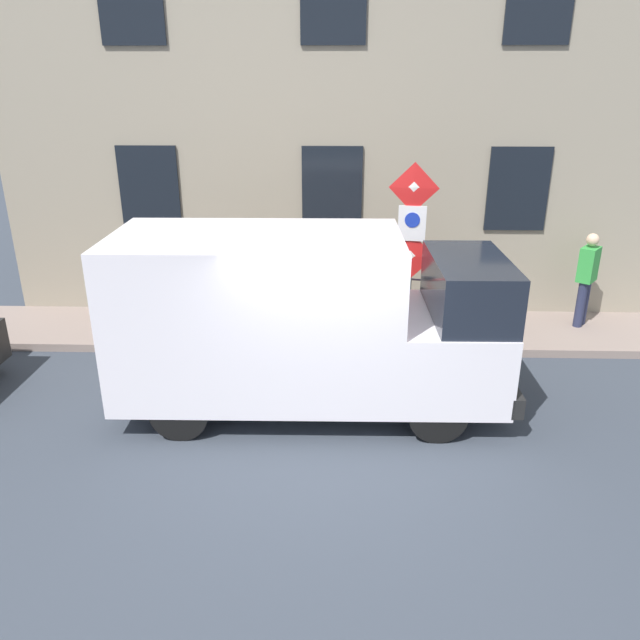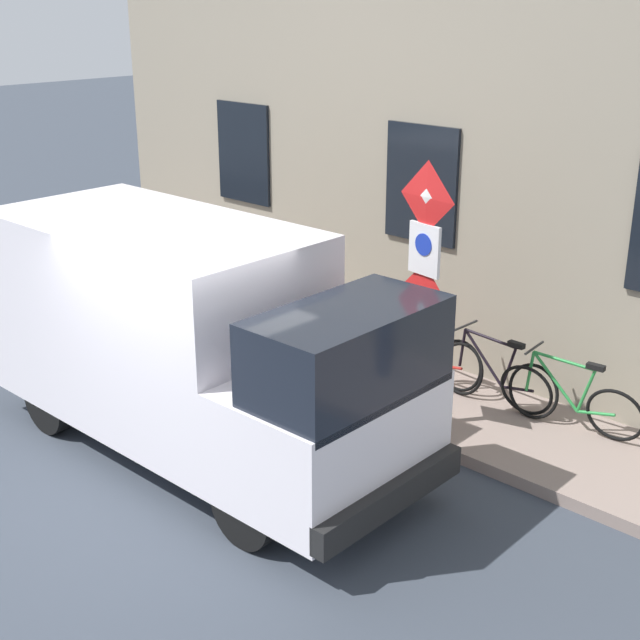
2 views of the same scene
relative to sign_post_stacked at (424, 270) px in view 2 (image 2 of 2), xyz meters
name	(u,v)px [view 2 (image 2 of 2)]	position (x,y,z in m)	size (l,w,h in m)	color
ground_plane	(148,491)	(-2.84, 1.29, -2.01)	(80.00, 80.00, 0.00)	#363C47
sidewalk_slab	(372,380)	(0.72, 1.29, -1.94)	(1.85, 14.26, 0.14)	gray
building_facade	(444,67)	(2.00, 1.29, 1.92)	(0.75, 12.26, 7.85)	gray
sign_post_stacked	(424,270)	(0.00, 0.00, 0.00)	(0.18, 0.56, 2.93)	#474C47
delivery_van	(191,337)	(-1.90, 1.65, -0.67)	(2.07, 5.35, 2.50)	white
bicycle_green	(569,399)	(1.10, -1.28, -1.50)	(0.46, 1.72, 0.89)	black
bicycle_black	(495,375)	(1.10, -0.30, -1.50)	(0.46, 1.71, 0.89)	black
bicycle_red	(429,353)	(1.10, 0.67, -1.50)	(0.46, 1.71, 0.89)	black
litter_bin	(317,346)	(0.15, 1.74, -1.42)	(0.44, 0.44, 0.90)	#2D5133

